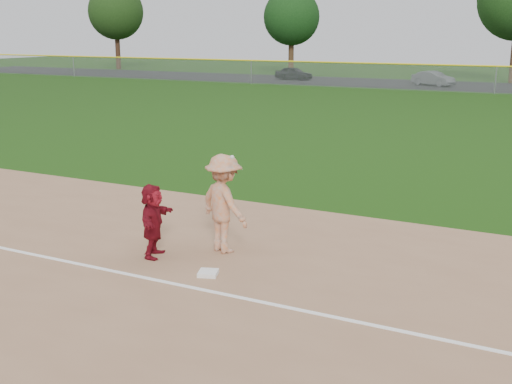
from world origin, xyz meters
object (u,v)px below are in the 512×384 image
at_px(base_runner, 153,221).
at_px(car_mid, 433,78).
at_px(first_base, 208,273).
at_px(car_left, 294,73).

xyz_separation_m(base_runner, car_mid, (-3.79, 44.79, -0.17)).
bearing_deg(first_base, car_mid, 96.72).
bearing_deg(car_mid, car_left, 110.79).
xyz_separation_m(car_left, car_mid, (13.04, -0.80, -0.00)).
xyz_separation_m(first_base, car_left, (-18.36, 46.00, 0.55)).
bearing_deg(first_base, car_left, 111.76).
bearing_deg(car_mid, base_runner, -150.86).
bearing_deg(base_runner, first_base, -121.53).
height_order(base_runner, car_left, base_runner).
relative_size(base_runner, car_left, 0.43).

